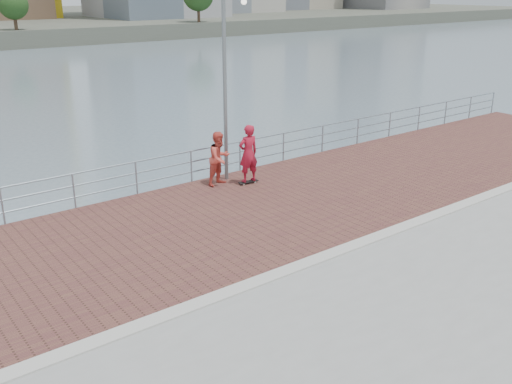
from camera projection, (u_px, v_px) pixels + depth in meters
water at (304, 335)px, 14.51m from camera, size 400.00×400.00×0.00m
brick_lane at (223, 219)px, 16.52m from camera, size 40.00×6.80×0.02m
curb at (306, 263)px, 13.82m from camera, size 40.00×0.40×0.06m
guardrail at (164, 168)px, 18.82m from camera, size 39.06×0.06×1.13m
street_lamp at (233, 42)px, 17.94m from camera, size 0.48×1.40×6.62m
skateboard at (248, 182)px, 19.41m from camera, size 0.72×0.23×0.08m
skateboarder at (248, 153)px, 19.07m from camera, size 0.75×0.52×1.96m
bystander at (220, 158)px, 19.06m from camera, size 1.02×0.87×1.83m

